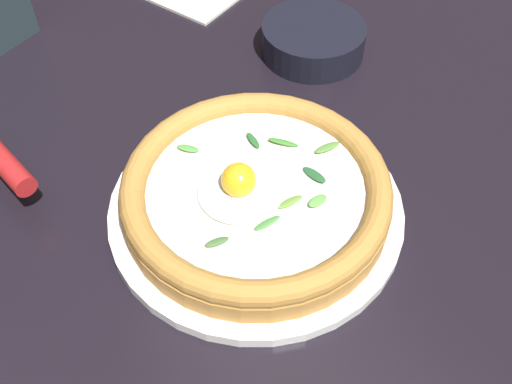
# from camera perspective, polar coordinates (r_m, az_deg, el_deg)

# --- Properties ---
(ground_plane) EXTENTS (2.40, 2.40, 0.03)m
(ground_plane) POSITION_cam_1_polar(r_m,az_deg,el_deg) (0.61, -2.29, -2.38)
(ground_plane) COLOR black
(ground_plane) RESTS_ON ground
(pizza_plate) EXTENTS (0.28, 0.28, 0.01)m
(pizza_plate) POSITION_cam_1_polar(r_m,az_deg,el_deg) (0.59, 0.00, -1.64)
(pizza_plate) COLOR white
(pizza_plate) RESTS_ON ground
(pizza) EXTENTS (0.25, 0.25, 0.06)m
(pizza) POSITION_cam_1_polar(r_m,az_deg,el_deg) (0.57, -0.03, 0.01)
(pizza) COLOR #B9803A
(pizza) RESTS_ON pizza_plate
(side_bowl) EXTENTS (0.13, 0.13, 0.04)m
(side_bowl) POSITION_cam_1_polar(r_m,az_deg,el_deg) (0.77, 5.36, 14.01)
(side_bowl) COLOR black
(side_bowl) RESTS_ON ground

